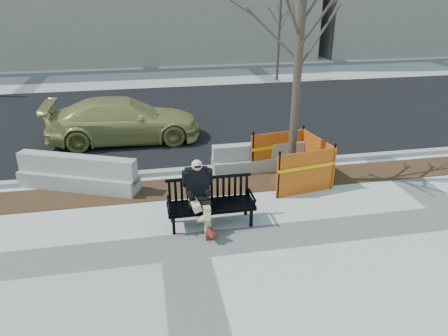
{
  "coord_description": "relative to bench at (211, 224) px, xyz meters",
  "views": [
    {
      "loc": [
        -0.56,
        -7.11,
        4.84
      ],
      "look_at": [
        1.07,
        1.34,
        1.04
      ],
      "focal_mm": 33.9,
      "sensor_mm": 36.0,
      "label": 1
    }
  ],
  "objects": [
    {
      "name": "bench",
      "position": [
        0.0,
        0.0,
        0.0
      ],
      "size": [
        1.91,
        0.69,
        1.02
      ],
      "primitive_type": null,
      "rotation": [
        0.0,
        0.0,
        0.0
      ],
      "color": "black",
      "rests_on": "ground"
    },
    {
      "name": "sedan",
      "position": [
        -1.93,
        5.74,
        0.0
      ],
      "size": [
        4.9,
        2.01,
        1.42
      ],
      "primitive_type": "imported",
      "rotation": [
        0.0,
        0.0,
        1.57
      ],
      "color": "tan",
      "rests_on": "ground"
    },
    {
      "name": "far_tree_right",
      "position": [
        5.85,
        13.89,
        0.0
      ],
      "size": [
        1.97,
        1.97,
        4.71
      ],
      "primitive_type": null,
      "rotation": [
        0.0,
        0.0,
        0.14
      ],
      "color": "#4D4031",
      "rests_on": "ground"
    },
    {
      "name": "curb",
      "position": [
        -0.67,
        2.81,
        0.06
      ],
      "size": [
        60.0,
        0.25,
        0.12
      ],
      "primitive_type": "cube",
      "color": "#9E9B93",
      "rests_on": "ground"
    },
    {
      "name": "jersey_barrier_left",
      "position": [
        -3.02,
        2.36,
        0.0
      ],
      "size": [
        3.11,
        1.8,
        0.89
      ],
      "primitive_type": null,
      "rotation": [
        0.0,
        0.0,
        -0.41
      ],
      "color": "#9E9B93",
      "rests_on": "ground"
    },
    {
      "name": "tree_fence",
      "position": [
        2.41,
        1.75,
        0.0
      ],
      "size": [
        2.8,
        2.8,
        6.08
      ],
      "primitive_type": null,
      "rotation": [
        0.0,
        0.0,
        0.17
      ],
      "color": "orange",
      "rests_on": "ground"
    },
    {
      "name": "mulch_strip",
      "position": [
        -0.67,
        1.86,
        0.0
      ],
      "size": [
        40.0,
        1.2,
        0.02
      ],
      "primitive_type": "cube",
      "color": "#47301C",
      "rests_on": "ground"
    },
    {
      "name": "ground",
      "position": [
        -0.67,
        -0.74,
        0.0
      ],
      "size": [
        120.0,
        120.0,
        0.0
      ],
      "primitive_type": "plane",
      "color": "beige",
      "rests_on": "ground"
    },
    {
      "name": "jersey_barrier_right",
      "position": [
        1.87,
        2.6,
        0.0
      ],
      "size": [
        2.78,
        0.57,
        0.8
      ],
      "primitive_type": null,
      "rotation": [
        0.0,
        0.0,
        0.0
      ],
      "color": "#9C9991",
      "rests_on": "ground"
    },
    {
      "name": "asphalt_street",
      "position": [
        -0.67,
        8.06,
        0.0
      ],
      "size": [
        60.0,
        10.4,
        0.01
      ],
      "primitive_type": "cube",
      "color": "black",
      "rests_on": "ground"
    },
    {
      "name": "seated_man",
      "position": [
        -0.26,
        0.05,
        0.0
      ],
      "size": [
        0.63,
        1.06,
        1.48
      ],
      "primitive_type": null,
      "rotation": [
        0.0,
        0.0,
        0.0
      ],
      "color": "black",
      "rests_on": "ground"
    }
  ]
}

